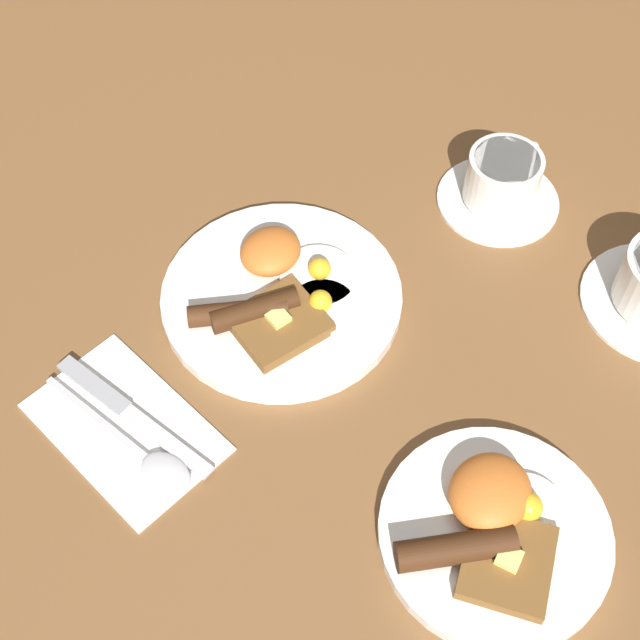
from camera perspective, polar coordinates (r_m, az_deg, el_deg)
name	(u,v)px	position (r m, az deg, el deg)	size (l,w,h in m)	color
ground_plane	(282,301)	(0.94, -2.45, 1.21)	(3.00, 3.00, 0.00)	brown
breakfast_plate_near	(281,295)	(0.93, -2.54, 1.61)	(0.25, 0.25, 0.05)	white
breakfast_plate_far	(494,528)	(0.82, 11.05, -12.95)	(0.21, 0.21, 0.05)	white
teacup_near	(502,183)	(1.03, 11.58, 8.58)	(0.14, 0.14, 0.07)	white
napkin	(125,426)	(0.88, -12.37, -6.67)	(0.12, 0.19, 0.01)	white
knife	(125,409)	(0.88, -12.39, -5.59)	(0.02, 0.20, 0.01)	silver
spoon	(152,462)	(0.85, -10.73, -8.90)	(0.04, 0.19, 0.01)	silver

